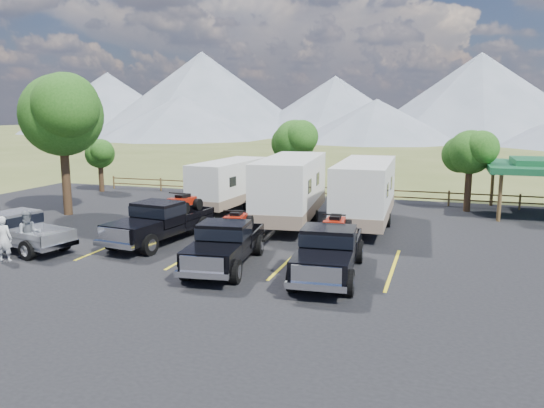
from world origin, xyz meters
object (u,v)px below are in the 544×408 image
(person_b, at_px, (29,234))
(person_a, at_px, (3,239))
(pickup_silver, at_px, (18,230))
(tree_big_nw, at_px, (61,115))
(trailer_left, at_px, (229,184))
(trailer_center, at_px, (291,190))
(rig_center, at_px, (226,242))
(rig_left, at_px, (162,220))
(rig_right, at_px, (329,249))
(trailer_right, at_px, (365,193))

(person_b, bearing_deg, person_a, -163.48)
(pickup_silver, height_order, person_a, person_a)
(person_b, bearing_deg, tree_big_nw, 75.93)
(trailer_left, relative_size, pickup_silver, 1.47)
(trailer_center, relative_size, pickup_silver, 1.76)
(tree_big_nw, xyz_separation_m, rig_center, (12.49, -6.55, -4.63))
(rig_center, bearing_deg, trailer_left, 104.92)
(person_a, bearing_deg, trailer_center, -148.00)
(pickup_silver, xyz_separation_m, person_a, (0.76, -1.56, 0.05))
(pickup_silver, bearing_deg, tree_big_nw, -143.24)
(rig_left, relative_size, person_a, 3.54)
(person_a, bearing_deg, rig_right, 172.95)
(trailer_right, bearing_deg, rig_left, -146.33)
(trailer_center, height_order, person_b, trailer_center)
(trailer_left, height_order, pickup_silver, trailer_left)
(person_b, bearing_deg, rig_left, 1.24)
(tree_big_nw, xyz_separation_m, trailer_right, (16.46, 1.86, -3.82))
(person_b, bearing_deg, trailer_center, 4.18)
(rig_center, bearing_deg, person_a, -173.11)
(rig_right, height_order, person_a, rig_right)
(trailer_center, relative_size, trailer_right, 1.04)
(rig_left, distance_m, trailer_right, 10.07)
(person_b, bearing_deg, rig_right, -37.54)
(trailer_left, distance_m, trailer_center, 5.39)
(trailer_right, bearing_deg, person_a, -141.73)
(pickup_silver, bearing_deg, trailer_right, 136.23)
(pickup_silver, height_order, person_b, person_b)
(rig_left, bearing_deg, person_a, -125.00)
(tree_big_nw, bearing_deg, pickup_silver, -65.32)
(rig_right, relative_size, person_a, 3.40)
(tree_big_nw, relative_size, trailer_left, 0.94)
(person_b, bearing_deg, trailer_left, 29.13)
(rig_center, height_order, pickup_silver, rig_center)
(tree_big_nw, xyz_separation_m, trailer_left, (8.15, 4.20, -4.04))
(tree_big_nw, height_order, rig_left, tree_big_nw)
(rig_center, xyz_separation_m, trailer_right, (3.97, 8.41, 0.81))
(rig_center, relative_size, person_a, 3.31)
(rig_left, bearing_deg, pickup_silver, -140.84)
(rig_right, relative_size, trailer_left, 0.73)
(trailer_right, bearing_deg, trailer_center, -174.67)
(trailer_left, xyz_separation_m, trailer_right, (8.32, -2.33, 0.22))
(tree_big_nw, relative_size, person_a, 4.36)
(rig_center, height_order, trailer_right, trailer_right)
(trailer_right, bearing_deg, pickup_silver, -147.79)
(rig_left, xyz_separation_m, rig_right, (8.13, -2.49, -0.03))
(rig_right, height_order, person_b, rig_right)
(rig_left, distance_m, rig_center, 4.91)
(rig_center, relative_size, trailer_left, 0.71)
(pickup_silver, bearing_deg, trailer_center, 143.90)
(trailer_left, distance_m, trailer_right, 8.64)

